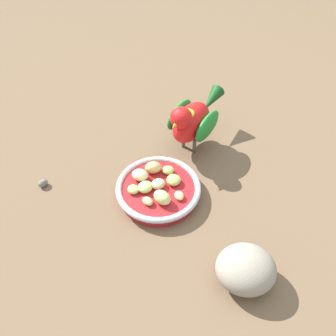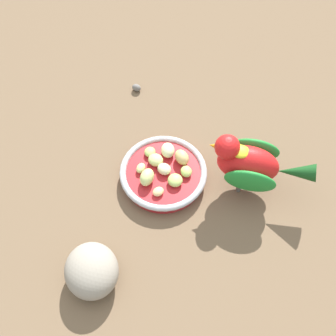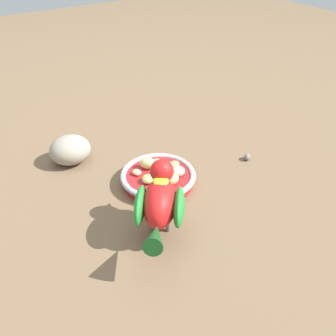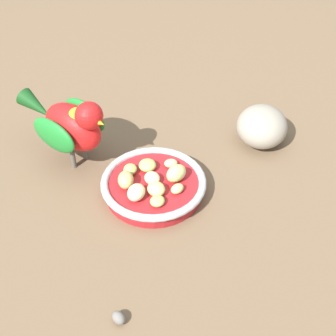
{
  "view_description": "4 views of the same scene",
  "coord_description": "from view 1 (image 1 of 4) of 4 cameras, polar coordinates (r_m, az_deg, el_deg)",
  "views": [
    {
      "loc": [
        -0.49,
        0.03,
        0.63
      ],
      "look_at": [
        0.04,
        -0.02,
        0.06
      ],
      "focal_mm": 38.95,
      "sensor_mm": 36.0,
      "label": 1
    },
    {
      "loc": [
        -0.18,
        -0.43,
        0.8
      ],
      "look_at": [
        0.02,
        -0.02,
        0.07
      ],
      "focal_mm": 45.78,
      "sensor_mm": 36.0,
      "label": 2
    },
    {
      "loc": [
        0.62,
        -0.39,
        0.56
      ],
      "look_at": [
        0.04,
        0.02,
        0.05
      ],
      "focal_mm": 38.86,
      "sensor_mm": 36.0,
      "label": 3
    },
    {
      "loc": [
        0.01,
        0.64,
        0.63
      ],
      "look_at": [
        -0.01,
        0.01,
        0.07
      ],
      "focal_mm": 53.97,
      "sensor_mm": 36.0,
      "label": 4
    }
  ],
  "objects": [
    {
      "name": "apple_piece_9",
      "position": [
        0.78,
        -5.45,
        -3.35
      ],
      "size": [
        0.03,
        0.04,
        0.01
      ],
      "primitive_type": "ellipsoid",
      "rotation": [
        0.0,
        0.0,
        4.08
      ],
      "color": "#B2CC66",
      "rests_on": "feeding_bowl"
    },
    {
      "name": "parrot",
      "position": [
        0.86,
        3.81,
        7.57
      ],
      "size": [
        0.19,
        0.16,
        0.15
      ],
      "rotation": [
        0.0,
        0.0,
        2.46
      ],
      "color": "#59544C",
      "rests_on": "ground_plane"
    },
    {
      "name": "feeding_bowl",
      "position": [
        0.79,
        -1.5,
        -3.44
      ],
      "size": [
        0.19,
        0.19,
        0.03
      ],
      "color": "#AD1E23",
      "rests_on": "ground_plane"
    },
    {
      "name": "apple_piece_4",
      "position": [
        0.78,
        -3.57,
        -2.99
      ],
      "size": [
        0.04,
        0.04,
        0.02
      ],
      "primitive_type": "ellipsoid",
      "rotation": [
        0.0,
        0.0,
        5.23
      ],
      "color": "#C6D17A",
      "rests_on": "feeding_bowl"
    },
    {
      "name": "apple_piece_1",
      "position": [
        0.78,
        -1.68,
        -2.51
      ],
      "size": [
        0.04,
        0.04,
        0.02
      ],
      "primitive_type": "ellipsoid",
      "rotation": [
        0.0,
        0.0,
        5.13
      ],
      "color": "beige",
      "rests_on": "feeding_bowl"
    },
    {
      "name": "apple_piece_2",
      "position": [
        0.75,
        -0.93,
        -4.63
      ],
      "size": [
        0.05,
        0.05,
        0.03
      ],
      "primitive_type": "ellipsoid",
      "rotation": [
        0.0,
        0.0,
        3.92
      ],
      "color": "#C6D17A",
      "rests_on": "feeding_bowl"
    },
    {
      "name": "apple_piece_5",
      "position": [
        0.79,
        0.88,
        -1.88
      ],
      "size": [
        0.04,
        0.04,
        0.02
      ],
      "primitive_type": "ellipsoid",
      "rotation": [
        0.0,
        0.0,
        1.73
      ],
      "color": "#B2CC66",
      "rests_on": "feeding_bowl"
    },
    {
      "name": "rock_large",
      "position": [
        0.68,
        12.07,
        -15.22
      ],
      "size": [
        0.12,
        0.12,
        0.08
      ],
      "primitive_type": "ellipsoid",
      "rotation": [
        0.0,
        0.0,
        4.53
      ],
      "color": "gray",
      "rests_on": "ground_plane"
    },
    {
      "name": "apple_piece_3",
      "position": [
        0.81,
        -0.0,
        -0.34
      ],
      "size": [
        0.03,
        0.03,
        0.02
      ],
      "primitive_type": "ellipsoid",
      "rotation": [
        0.0,
        0.0,
        1.39
      ],
      "color": "#B2CC66",
      "rests_on": "feeding_bowl"
    },
    {
      "name": "ground_plane",
      "position": [
        0.8,
        -1.4,
        -5.13
      ],
      "size": [
        4.0,
        4.0,
        0.0
      ],
      "primitive_type": "plane",
      "color": "brown"
    },
    {
      "name": "apple_piece_7",
      "position": [
        0.76,
        -3.21,
        -5.2
      ],
      "size": [
        0.03,
        0.03,
        0.01
      ],
      "primitive_type": "ellipsoid",
      "rotation": [
        0.0,
        0.0,
        0.76
      ],
      "color": "#C6D17A",
      "rests_on": "feeding_bowl"
    },
    {
      "name": "apple_piece_6",
      "position": [
        0.77,
        1.75,
        -4.34
      ],
      "size": [
        0.03,
        0.02,
        0.01
      ],
      "primitive_type": "ellipsoid",
      "rotation": [
        0.0,
        0.0,
        3.31
      ],
      "color": "#E5C67F",
      "rests_on": "feeding_bowl"
    },
    {
      "name": "apple_piece_8",
      "position": [
        0.8,
        -4.41,
        -1.09
      ],
      "size": [
        0.04,
        0.04,
        0.03
      ],
      "primitive_type": "ellipsoid",
      "rotation": [
        0.0,
        0.0,
        4.34
      ],
      "color": "beige",
      "rests_on": "feeding_bowl"
    },
    {
      "name": "pebble_0",
      "position": [
        0.86,
        -18.98,
        -2.27
      ],
      "size": [
        0.03,
        0.03,
        0.02
      ],
      "primitive_type": "ellipsoid",
      "rotation": [
        0.0,
        0.0,
        5.4
      ],
      "color": "slate",
      "rests_on": "ground_plane"
    },
    {
      "name": "apple_piece_0",
      "position": [
        0.81,
        -2.33,
        0.08
      ],
      "size": [
        0.03,
        0.04,
        0.03
      ],
      "primitive_type": "ellipsoid",
      "rotation": [
        0.0,
        0.0,
        4.75
      ],
      "color": "tan",
      "rests_on": "feeding_bowl"
    }
  ]
}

